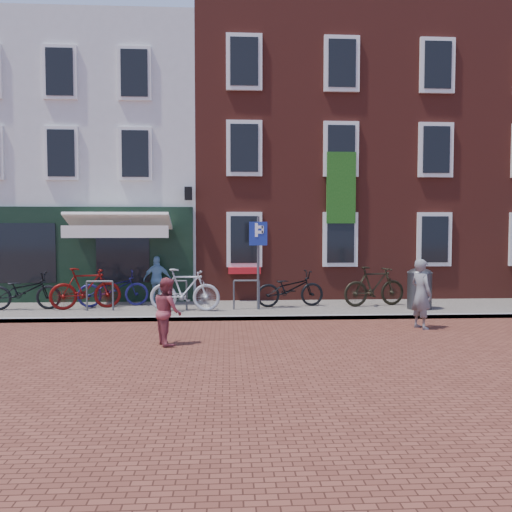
{
  "coord_description": "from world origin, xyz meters",
  "views": [
    {
      "loc": [
        -0.03,
        -12.96,
        2.32
      ],
      "look_at": [
        0.76,
        1.1,
        1.59
      ],
      "focal_mm": 36.14,
      "sensor_mm": 36.0,
      "label": 1
    }
  ],
  "objects": [
    {
      "name": "bicycle_2",
      "position": [
        -3.3,
        1.95,
        0.62
      ],
      "size": [
        2.08,
        1.12,
        1.04
      ],
      "primitive_type": "imported",
      "rotation": [
        0.0,
        0.0,
        1.8
      ],
      "color": "navy",
      "rests_on": "sidewalk"
    },
    {
      "name": "building_stucco",
      "position": [
        -5.0,
        7.0,
        4.5
      ],
      "size": [
        8.0,
        8.0,
        9.0
      ],
      "primitive_type": "cube",
      "color": "silver",
      "rests_on": "ground"
    },
    {
      "name": "litter_bin",
      "position": [
        5.32,
        1.02,
        0.73
      ],
      "size": [
        0.66,
        0.66,
        1.22
      ],
      "color": "#3C3C3E",
      "rests_on": "sidewalk"
    },
    {
      "name": "woman",
      "position": [
        4.49,
        -1.26,
        0.81
      ],
      "size": [
        0.58,
        0.7,
        1.63
      ],
      "primitive_type": "imported",
      "rotation": [
        0.0,
        0.0,
        1.95
      ],
      "color": "slate",
      "rests_on": "ground"
    },
    {
      "name": "bicycle_4",
      "position": [
        1.77,
        1.66,
        0.62
      ],
      "size": [
        2.06,
        0.99,
        1.04
      ],
      "primitive_type": "imported",
      "rotation": [
        0.0,
        0.0,
        1.73
      ],
      "color": "black",
      "rests_on": "sidewalk"
    },
    {
      "name": "sidewalk",
      "position": [
        1.0,
        1.5,
        0.05
      ],
      "size": [
        24.0,
        3.0,
        0.1
      ],
      "primitive_type": "cube",
      "color": "slate",
      "rests_on": "ground"
    },
    {
      "name": "building_brick_right",
      "position": [
        8.0,
        7.0,
        5.0
      ],
      "size": [
        6.0,
        8.0,
        10.0
      ],
      "primitive_type": "cube",
      "color": "maroon",
      "rests_on": "ground"
    },
    {
      "name": "cafe_person",
      "position": [
        -2.13,
        2.6,
        0.81
      ],
      "size": [
        0.83,
        0.36,
        1.41
      ],
      "primitive_type": "imported",
      "rotation": [
        0.0,
        0.0,
        3.17
      ],
      "color": "#7FACCD",
      "rests_on": "sidewalk"
    },
    {
      "name": "bicycle_5",
      "position": [
        4.21,
        1.61,
        0.68
      ],
      "size": [
        1.99,
        0.95,
        1.15
      ],
      "primitive_type": "imported",
      "rotation": [
        0.0,
        0.0,
        1.79
      ],
      "color": "black",
      "rests_on": "sidewalk"
    },
    {
      "name": "ground",
      "position": [
        0.0,
        0.0,
        0.0
      ],
      "size": [
        80.0,
        80.0,
        0.0
      ],
      "primitive_type": "plane",
      "color": "brown"
    },
    {
      "name": "boy",
      "position": [
        -1.23,
        -2.61,
        0.68
      ],
      "size": [
        0.73,
        0.81,
        1.36
      ],
      "primitive_type": "imported",
      "rotation": [
        0.0,
        0.0,
        1.96
      ],
      "color": "#983D46",
      "rests_on": "ground"
    },
    {
      "name": "bicycle_1",
      "position": [
        -3.97,
        1.53,
        0.68
      ],
      "size": [
        1.99,
        1.09,
        1.15
      ],
      "primitive_type": "imported",
      "rotation": [
        0.0,
        0.0,
        1.88
      ],
      "color": "#5E0A07",
      "rests_on": "sidewalk"
    },
    {
      "name": "bicycle_3",
      "position": [
        -1.18,
        1.01,
        0.68
      ],
      "size": [
        1.96,
        0.72,
        1.15
      ],
      "primitive_type": "imported",
      "rotation": [
        0.0,
        0.0,
        1.48
      ],
      "color": "#ABAAAD",
      "rests_on": "sidewalk"
    },
    {
      "name": "bicycle_0",
      "position": [
        -5.63,
        1.48,
        0.62
      ],
      "size": [
        2.02,
        0.85,
        1.04
      ],
      "primitive_type": "imported",
      "rotation": [
        0.0,
        0.0,
        1.65
      ],
      "color": "black",
      "rests_on": "sidewalk"
    },
    {
      "name": "parking_sign",
      "position": [
        0.82,
        1.19,
        1.8
      ],
      "size": [
        0.5,
        0.07,
        2.57
      ],
      "color": "#4C4C4F",
      "rests_on": "sidewalk"
    },
    {
      "name": "building_brick_mid",
      "position": [
        2.0,
        7.0,
        5.0
      ],
      "size": [
        6.0,
        8.0,
        10.0
      ],
      "primitive_type": "cube",
      "color": "maroon",
      "rests_on": "ground"
    }
  ]
}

